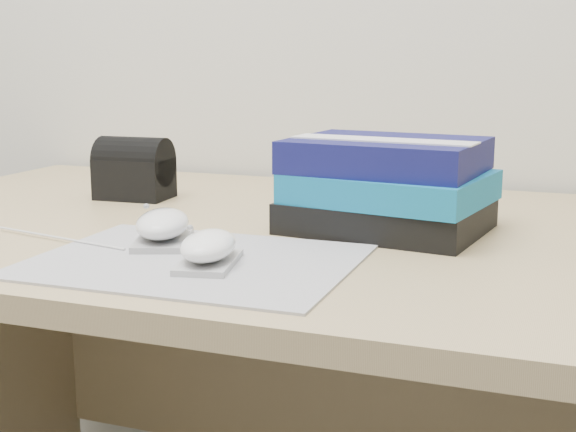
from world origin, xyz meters
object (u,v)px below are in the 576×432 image
(desk, at_px, (386,381))
(mouse_front, at_px, (208,248))
(mouse_rear, at_px, (163,227))
(book_stack, at_px, (388,186))
(pouch, at_px, (134,169))

(desk, distance_m, mouse_front, 0.42)
(desk, height_order, mouse_rear, mouse_rear)
(mouse_rear, relative_size, mouse_front, 1.13)
(mouse_rear, xyz_separation_m, book_stack, (0.24, 0.18, 0.04))
(mouse_rear, bearing_deg, pouch, 126.71)
(pouch, bearing_deg, book_stack, -11.81)
(desk, relative_size, pouch, 13.58)
(desk, height_order, book_stack, book_stack)
(mouse_front, distance_m, book_stack, 0.29)
(desk, bearing_deg, book_stack, -82.95)
(desk, distance_m, mouse_rear, 0.41)
(mouse_rear, distance_m, book_stack, 0.30)
(mouse_rear, xyz_separation_m, mouse_front, (0.10, -0.08, -0.00))
(mouse_front, bearing_deg, pouch, 130.94)
(desk, relative_size, mouse_front, 14.01)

